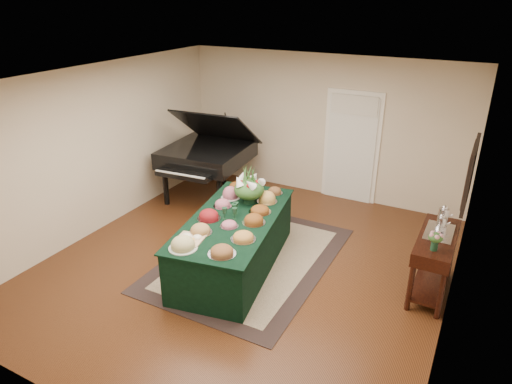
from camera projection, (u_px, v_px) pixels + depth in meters
The scene contains 14 objects.
ground at pixel (247, 264), 6.77m from camera, with size 6.00×6.00×0.00m, color black.
area_rug at pixel (250, 258), 6.89m from camera, with size 2.25×3.15×0.01m.
kitchen_doorway at pixel (351, 148), 8.50m from camera, with size 1.05×0.07×2.10m.
buffet_table at pixel (234, 242), 6.56m from camera, with size 1.56×2.60×0.80m.
food_platters at pixel (233, 215), 6.38m from camera, with size 1.20×2.35×0.15m.
cutting_board at pixel (190, 237), 5.83m from camera, with size 0.40×0.40×0.10m.
green_goblets at pixel (232, 211), 6.39m from camera, with size 0.20×0.29×0.18m.
floral_centerpiece at pixel (249, 186), 6.75m from camera, with size 0.47×0.47×0.47m.
grand_piano at pixel (207, 154), 8.62m from camera, with size 1.66×1.86×1.78m.
wicker_basket at pixel (242, 206), 8.31m from camera, with size 0.36×0.36×0.23m, color #A87B44.
mahogany_sideboard at pixel (436, 249), 5.88m from camera, with size 0.45×1.23×0.86m.
tea_service at pixel (442, 221), 5.91m from camera, with size 0.34×0.58×0.30m.
pink_bouquet at pixel (436, 238), 5.42m from camera, with size 0.19×0.19×0.25m.
wall_painting at pixel (470, 174), 5.35m from camera, with size 0.05×0.95×0.75m.
Camera 1 is at (2.82, -5.03, 3.71)m, focal length 32.00 mm.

